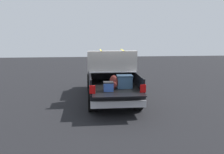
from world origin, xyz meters
TOP-DOWN VIEW (x-y plane):
  - ground_plane at (0.00, 0.00)m, footprint 40.00×40.00m
  - pickup_truck at (0.36, -0.00)m, footprint 6.05×2.06m

SIDE VIEW (x-z plane):
  - ground_plane at x=0.00m, z-range 0.00..0.00m
  - pickup_truck at x=0.36m, z-range -0.14..2.08m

